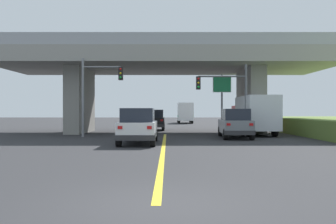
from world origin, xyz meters
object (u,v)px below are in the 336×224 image
(suv_lead, at_px, (138,126))
(box_truck, at_px, (254,115))
(sedan_oncoming, at_px, (155,120))
(highway_sign, at_px, (222,91))
(suv_crossing, at_px, (235,123))
(semi_truck_distant, at_px, (185,113))
(traffic_signal_nearside, at_px, (228,91))
(traffic_signal_farside, at_px, (96,87))

(suv_lead, distance_m, box_truck, 11.59)
(sedan_oncoming, bearing_deg, highway_sign, -51.61)
(suv_crossing, height_order, highway_sign, highway_sign)
(suv_lead, height_order, suv_crossing, same)
(sedan_oncoming, xyz_separation_m, semi_truck_distant, (3.99, 21.03, 0.65))
(box_truck, bearing_deg, traffic_signal_nearside, -138.92)
(suv_lead, distance_m, highway_sign, 10.20)
(highway_sign, bearing_deg, suv_lead, -127.12)
(box_truck, distance_m, semi_truck_distant, 28.42)
(traffic_signal_farside, bearing_deg, semi_truck_distant, 75.42)
(box_truck, relative_size, sedan_oncoming, 1.68)
(box_truck, xyz_separation_m, sedan_oncoming, (-8.12, 7.09, -0.59))
(sedan_oncoming, distance_m, highway_sign, 9.31)
(box_truck, bearing_deg, suv_crossing, -121.70)
(suv_crossing, distance_m, traffic_signal_farside, 10.26)
(box_truck, relative_size, traffic_signal_farside, 1.28)
(sedan_oncoming, distance_m, traffic_signal_nearside, 11.07)
(sedan_oncoming, xyz_separation_m, traffic_signal_farside, (-3.93, -9.43, 2.63))
(highway_sign, relative_size, semi_truck_distant, 0.70)
(suv_crossing, height_order, traffic_signal_nearside, traffic_signal_nearside)
(highway_sign, bearing_deg, suv_crossing, -84.61)
(traffic_signal_nearside, bearing_deg, sedan_oncoming, 121.72)
(sedan_oncoming, relative_size, semi_truck_distant, 0.63)
(box_truck, height_order, sedan_oncoming, box_truck)
(box_truck, bearing_deg, sedan_oncoming, 138.87)
(suv_lead, relative_size, highway_sign, 1.01)
(traffic_signal_nearside, distance_m, highway_sign, 2.20)
(suv_lead, relative_size, traffic_signal_nearside, 0.91)
(sedan_oncoming, height_order, traffic_signal_nearside, traffic_signal_nearside)
(suv_crossing, height_order, traffic_signal_farside, traffic_signal_farside)
(suv_lead, height_order, traffic_signal_farside, traffic_signal_farside)
(sedan_oncoming, relative_size, traffic_signal_nearside, 0.82)
(highway_sign, bearing_deg, box_truck, -1.47)
(box_truck, xyz_separation_m, traffic_signal_farside, (-12.05, -2.33, 2.04))
(box_truck, relative_size, highway_sign, 1.52)
(suv_lead, bearing_deg, traffic_signal_nearside, 43.11)
(suv_lead, xyz_separation_m, traffic_signal_farside, (-3.53, 5.49, 2.62))
(suv_lead, bearing_deg, suv_crossing, 33.92)
(suv_lead, bearing_deg, sedan_oncoming, 88.46)
(suv_lead, xyz_separation_m, semi_truck_distant, (4.39, 35.95, 0.65))
(suv_lead, bearing_deg, semi_truck_distant, 83.03)
(highway_sign, distance_m, semi_truck_distant, 28.16)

